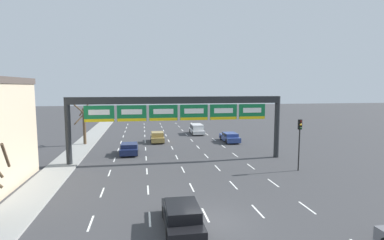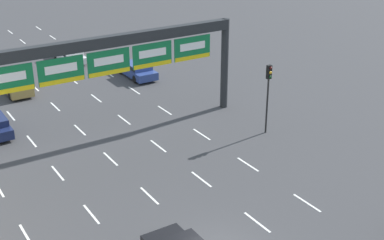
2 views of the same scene
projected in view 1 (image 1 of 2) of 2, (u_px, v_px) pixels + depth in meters
ground_plane at (209, 223)px, 16.91m from camera, size 220.00×220.00×0.00m
lane_dashes at (180, 163)px, 30.15m from camera, size 13.32×67.00×0.01m
sign_gantry at (178, 110)px, 30.26m from camera, size 21.95×0.70×6.65m
car_black at (182, 215)px, 16.15m from camera, size 1.93×4.76×1.38m
car_blue at (230, 137)px, 41.65m from camera, size 1.88×4.67×1.29m
suv_white at (197, 129)px, 48.47m from camera, size 1.91×4.51×1.59m
car_gold at (157, 137)px, 41.38m from camera, size 1.80×3.97×1.43m
car_navy at (129, 148)px, 33.99m from camera, size 1.96×4.00×1.28m
traffic_light_near_gantry at (300, 134)px, 27.03m from camera, size 0.30×0.35×4.71m
tree_bare_closest at (84, 122)px, 39.07m from camera, size 2.28×2.63×5.40m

